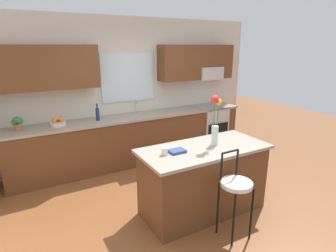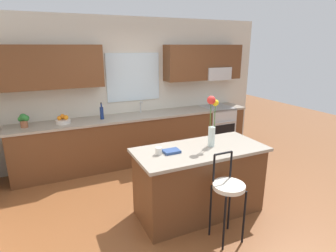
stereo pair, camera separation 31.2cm
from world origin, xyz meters
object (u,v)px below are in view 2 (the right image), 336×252
at_px(cookbook, 171,151).
at_px(potted_plant_small, 24,120).
at_px(fruit_bowl_oranges, 63,120).
at_px(oven_range, 216,127).
at_px(mug_ceramic, 159,151).
at_px(flower_vase, 212,120).
at_px(bar_stool_near, 228,190).
at_px(kitchen_island, 199,181).
at_px(bottle_olive_oil, 102,113).

xyz_separation_m(cookbook, potted_plant_small, (-1.67, 1.97, 0.11)).
relative_size(fruit_bowl_oranges, potted_plant_small, 1.06).
relative_size(oven_range, mug_ceramic, 10.22).
height_order(mug_ceramic, potted_plant_small, potted_plant_small).
xyz_separation_m(cookbook, fruit_bowl_oranges, (-1.09, 1.97, 0.04)).
xyz_separation_m(flower_vase, fruit_bowl_oranges, (-1.65, 1.99, -0.29)).
relative_size(cookbook, potted_plant_small, 0.88).
height_order(oven_range, flower_vase, flower_vase).
bearing_deg(bar_stool_near, fruit_bowl_oranges, 119.67).
relative_size(oven_range, kitchen_island, 0.54).
bearing_deg(kitchen_island, potted_plant_small, 136.01).
bearing_deg(potted_plant_small, oven_range, -0.37).
height_order(kitchen_island, bar_stool_near, bar_stool_near).
height_order(bottle_olive_oil, potted_plant_small, bottle_olive_oil).
bearing_deg(flower_vase, mug_ceramic, 178.22).
distance_m(oven_range, potted_plant_small, 3.75).
bearing_deg(kitchen_island, cookbook, 175.54).
xyz_separation_m(oven_range, flower_vase, (-1.46, -1.96, 0.81)).
distance_m(oven_range, mug_ceramic, 2.97).
bearing_deg(bottle_olive_oil, fruit_bowl_oranges, 179.66).
height_order(kitchen_island, mug_ceramic, mug_ceramic).
relative_size(bar_stool_near, bottle_olive_oil, 3.49).
distance_m(mug_ceramic, cookbook, 0.17).
distance_m(bar_stool_near, mug_ceramic, 0.92).
distance_m(kitchen_island, potted_plant_small, 2.94).
distance_m(mug_ceramic, bottle_olive_oil, 1.98).
bearing_deg(bottle_olive_oil, kitchen_island, -67.43).
height_order(bar_stool_near, bottle_olive_oil, bottle_olive_oil).
height_order(oven_range, potted_plant_small, potted_plant_small).
height_order(bar_stool_near, mug_ceramic, bar_stool_near).
height_order(kitchen_island, bottle_olive_oil, bottle_olive_oil).
relative_size(kitchen_island, potted_plant_small, 7.52).
height_order(kitchen_island, flower_vase, flower_vase).
height_order(oven_range, fruit_bowl_oranges, fruit_bowl_oranges).
bearing_deg(mug_ceramic, oven_range, 41.44).
relative_size(oven_range, potted_plant_small, 4.06).
relative_size(oven_range, bottle_olive_oil, 3.08).
bearing_deg(bottle_olive_oil, mug_ceramic, -82.31).
relative_size(mug_ceramic, cookbook, 0.45).
bearing_deg(bar_stool_near, oven_range, 57.77).
xyz_separation_m(fruit_bowl_oranges, potted_plant_small, (-0.58, -0.00, 0.07)).
relative_size(flower_vase, mug_ceramic, 7.42).
xyz_separation_m(oven_range, kitchen_island, (-1.63, -1.98, 0.00)).
bearing_deg(potted_plant_small, fruit_bowl_oranges, 0.46).
height_order(cookbook, potted_plant_small, potted_plant_small).
height_order(flower_vase, potted_plant_small, flower_vase).
xyz_separation_m(flower_vase, mug_ceramic, (-0.73, 0.02, -0.30)).
bearing_deg(fruit_bowl_oranges, cookbook, -61.06).
bearing_deg(potted_plant_small, kitchen_island, -43.99).
height_order(mug_ceramic, bottle_olive_oil, bottle_olive_oil).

